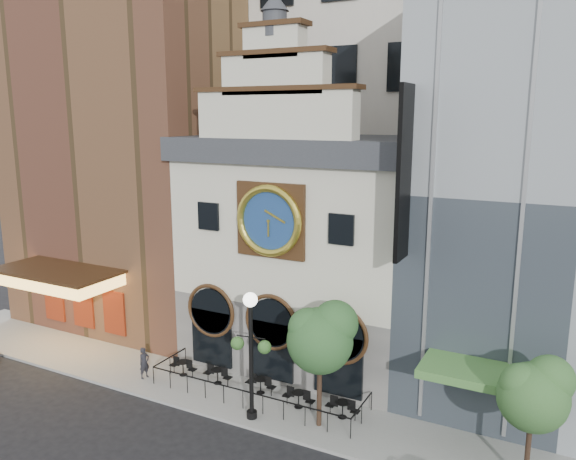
{
  "coord_description": "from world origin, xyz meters",
  "views": [
    {
      "loc": [
        12.81,
        -18.85,
        13.43
      ],
      "look_at": [
        -0.16,
        6.0,
        7.69
      ],
      "focal_mm": 35.0,
      "sensor_mm": 36.0,
      "label": 1
    }
  ],
  "objects_px": {
    "bistro_2": "(261,384)",
    "pedestrian": "(144,363)",
    "lamppost": "(251,342)",
    "tree_left": "(321,335)",
    "bistro_1": "(218,375)",
    "bistro_0": "(183,367)",
    "bistro_4": "(343,408)",
    "tree_right": "(535,392)",
    "bistro_3": "(299,398)"
  },
  "relations": [
    {
      "from": "pedestrian",
      "to": "tree_right",
      "type": "bearing_deg",
      "value": -79.03
    },
    {
      "from": "bistro_4",
      "to": "tree_right",
      "type": "height_order",
      "value": "tree_right"
    },
    {
      "from": "bistro_2",
      "to": "pedestrian",
      "type": "relative_size",
      "value": 0.96
    },
    {
      "from": "bistro_1",
      "to": "bistro_0",
      "type": "bearing_deg",
      "value": -177.88
    },
    {
      "from": "bistro_1",
      "to": "tree_left",
      "type": "height_order",
      "value": "tree_left"
    },
    {
      "from": "bistro_2",
      "to": "lamppost",
      "type": "height_order",
      "value": "lamppost"
    },
    {
      "from": "bistro_2",
      "to": "bistro_3",
      "type": "height_order",
      "value": "same"
    },
    {
      "from": "bistro_2",
      "to": "bistro_4",
      "type": "bearing_deg",
      "value": -3.22
    },
    {
      "from": "bistro_3",
      "to": "tree_left",
      "type": "xyz_separation_m",
      "value": [
        1.52,
        -0.91,
        3.7
      ]
    },
    {
      "from": "bistro_3",
      "to": "pedestrian",
      "type": "height_order",
      "value": "pedestrian"
    },
    {
      "from": "tree_right",
      "to": "pedestrian",
      "type": "bearing_deg",
      "value": 179.83
    },
    {
      "from": "bistro_1",
      "to": "bistro_2",
      "type": "xyz_separation_m",
      "value": [
        2.42,
        0.13,
        0.0
      ]
    },
    {
      "from": "bistro_4",
      "to": "tree_left",
      "type": "xyz_separation_m",
      "value": [
        -0.63,
        -1.02,
        3.7
      ]
    },
    {
      "from": "bistro_2",
      "to": "bistro_4",
      "type": "height_order",
      "value": "same"
    },
    {
      "from": "bistro_2",
      "to": "pedestrian",
      "type": "bearing_deg",
      "value": -167.56
    },
    {
      "from": "lamppost",
      "to": "tree_left",
      "type": "height_order",
      "value": "lamppost"
    },
    {
      "from": "bistro_0",
      "to": "tree_right",
      "type": "bearing_deg",
      "value": -4.1
    },
    {
      "from": "pedestrian",
      "to": "lamppost",
      "type": "bearing_deg",
      "value": -85.39
    },
    {
      "from": "bistro_1",
      "to": "pedestrian",
      "type": "distance_m",
      "value": 3.91
    },
    {
      "from": "bistro_2",
      "to": "tree_right",
      "type": "bearing_deg",
      "value": -6.6
    },
    {
      "from": "bistro_2",
      "to": "bistro_3",
      "type": "distance_m",
      "value": 2.27
    },
    {
      "from": "bistro_1",
      "to": "bistro_4",
      "type": "xyz_separation_m",
      "value": [
        6.81,
        -0.12,
        0.0
      ]
    },
    {
      "from": "tree_left",
      "to": "pedestrian",
      "type": "bearing_deg",
      "value": -179.5
    },
    {
      "from": "bistro_0",
      "to": "bistro_1",
      "type": "relative_size",
      "value": 1.0
    },
    {
      "from": "bistro_4",
      "to": "pedestrian",
      "type": "xyz_separation_m",
      "value": [
        -10.51,
        -1.1,
        0.36
      ]
    },
    {
      "from": "bistro_0",
      "to": "bistro_1",
      "type": "height_order",
      "value": "same"
    },
    {
      "from": "bistro_0",
      "to": "bistro_3",
      "type": "xyz_separation_m",
      "value": [
        6.79,
        -0.15,
        0.0
      ]
    },
    {
      "from": "tree_left",
      "to": "bistro_1",
      "type": "bearing_deg",
      "value": 169.62
    },
    {
      "from": "bistro_2",
      "to": "bistro_0",
      "type": "bearing_deg",
      "value": -177.37
    },
    {
      "from": "bistro_0",
      "to": "bistro_4",
      "type": "distance_m",
      "value": 8.93
    },
    {
      "from": "bistro_3",
      "to": "bistro_2",
      "type": "bearing_deg",
      "value": 170.96
    },
    {
      "from": "bistro_1",
      "to": "pedestrian",
      "type": "bearing_deg",
      "value": -161.73
    },
    {
      "from": "bistro_0",
      "to": "tree_left",
      "type": "relative_size",
      "value": 0.28
    },
    {
      "from": "lamppost",
      "to": "tree_right",
      "type": "height_order",
      "value": "lamppost"
    },
    {
      "from": "bistro_1",
      "to": "bistro_3",
      "type": "xyz_separation_m",
      "value": [
        4.67,
        -0.23,
        0.0
      ]
    },
    {
      "from": "bistro_2",
      "to": "lamppost",
      "type": "xyz_separation_m",
      "value": [
        0.8,
        -2.14,
        3.16
      ]
    },
    {
      "from": "bistro_4",
      "to": "lamppost",
      "type": "xyz_separation_m",
      "value": [
        -3.59,
        -1.89,
        3.16
      ]
    },
    {
      "from": "bistro_3",
      "to": "tree_left",
      "type": "height_order",
      "value": "tree_left"
    },
    {
      "from": "bistro_1",
      "to": "bistro_2",
      "type": "height_order",
      "value": "same"
    },
    {
      "from": "pedestrian",
      "to": "bistro_3",
      "type": "bearing_deg",
      "value": -72.1
    },
    {
      "from": "bistro_3",
      "to": "bistro_4",
      "type": "height_order",
      "value": "same"
    },
    {
      "from": "bistro_1",
      "to": "bistro_4",
      "type": "bearing_deg",
      "value": -0.98
    },
    {
      "from": "bistro_0",
      "to": "bistro_2",
      "type": "xyz_separation_m",
      "value": [
        4.54,
        0.21,
        0.0
      ]
    },
    {
      "from": "bistro_1",
      "to": "pedestrian",
      "type": "relative_size",
      "value": 0.96
    },
    {
      "from": "bistro_1",
      "to": "bistro_2",
      "type": "distance_m",
      "value": 2.43
    },
    {
      "from": "bistro_1",
      "to": "tree_left",
      "type": "relative_size",
      "value": 0.28
    },
    {
      "from": "bistro_4",
      "to": "tree_left",
      "type": "height_order",
      "value": "tree_left"
    },
    {
      "from": "bistro_3",
      "to": "tree_right",
      "type": "relative_size",
      "value": 0.32
    },
    {
      "from": "bistro_4",
      "to": "pedestrian",
      "type": "distance_m",
      "value": 10.57
    },
    {
      "from": "bistro_0",
      "to": "pedestrian",
      "type": "bearing_deg",
      "value": -144.12
    }
  ]
}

